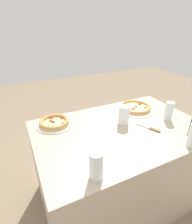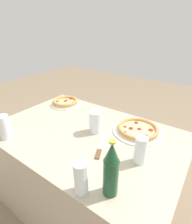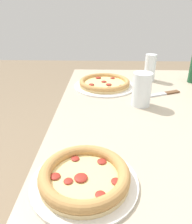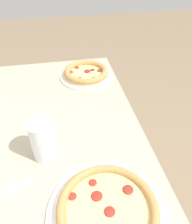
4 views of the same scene
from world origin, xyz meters
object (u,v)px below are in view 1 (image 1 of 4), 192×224
(pizza_veggie, at_px, (54,123))
(glass_mango_juice, at_px, (124,116))
(pizza_margherita, at_px, (135,108))
(glass_iced_tea, at_px, (96,167))
(glass_orange_juice, at_px, (169,112))
(knife, at_px, (148,128))

(pizza_veggie, xyz_separation_m, glass_mango_juice, (-0.48, 0.21, 0.04))
(pizza_margherita, height_order, glass_iced_tea, glass_iced_tea)
(glass_orange_juice, distance_m, knife, 0.24)
(glass_iced_tea, relative_size, knife, 0.81)
(pizza_margherita, distance_m, glass_iced_tea, 0.85)
(glass_orange_juice, relative_size, glass_mango_juice, 1.03)
(pizza_veggie, distance_m, glass_mango_juice, 0.53)
(pizza_veggie, relative_size, glass_iced_tea, 1.76)
(pizza_veggie, relative_size, glass_mango_juice, 1.85)
(glass_mango_juice, height_order, knife, glass_mango_juice)
(glass_iced_tea, distance_m, knife, 0.60)
(knife, bearing_deg, pizza_veggie, -29.57)
(glass_iced_tea, xyz_separation_m, knife, (-0.55, -0.25, -0.07))
(glass_iced_tea, bearing_deg, pizza_veggie, -83.87)
(pizza_margherita, height_order, knife, pizza_margherita)
(pizza_veggie, height_order, glass_iced_tea, glass_iced_tea)
(pizza_margherita, distance_m, glass_mango_juice, 0.29)
(glass_mango_juice, xyz_separation_m, knife, (-0.13, 0.14, -0.06))
(pizza_veggie, height_order, pizza_margherita, pizza_veggie)
(glass_mango_juice, relative_size, knife, 0.77)
(pizza_margherita, height_order, glass_mango_juice, glass_mango_juice)
(pizza_margherita, relative_size, glass_mango_juice, 2.24)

